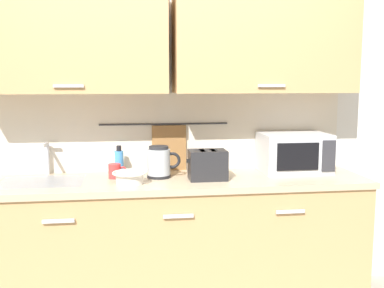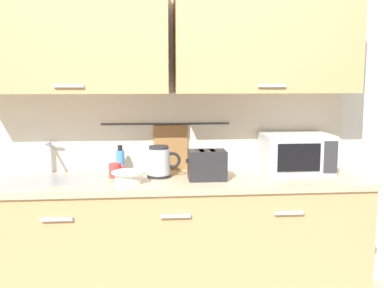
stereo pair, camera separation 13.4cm
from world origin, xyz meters
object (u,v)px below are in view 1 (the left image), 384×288
object	(u,v)px
electric_kettle	(160,162)
mug_near_sink	(115,171)
mixing_bowl	(130,177)
toaster	(208,165)
microwave	(294,153)
dish_soap_bottle	(119,162)

from	to	relation	value
electric_kettle	mug_near_sink	size ratio (longest dim) A/B	1.89
mixing_bowl	toaster	world-z (taller)	toaster
microwave	mixing_bowl	size ratio (longest dim) A/B	2.15
mixing_bowl	toaster	distance (m)	0.50
mixing_bowl	toaster	bearing A→B (deg)	6.64
microwave	mixing_bowl	xyz separation A→B (m)	(-1.14, -0.23, -0.09)
dish_soap_bottle	mixing_bowl	size ratio (longest dim) A/B	0.92
mug_near_sink	microwave	bearing A→B (deg)	2.34
microwave	electric_kettle	world-z (taller)	microwave
dish_soap_bottle	electric_kettle	bearing A→B (deg)	-28.22
mug_near_sink	mixing_bowl	distance (m)	0.20
electric_kettle	mixing_bowl	size ratio (longest dim) A/B	1.06
dish_soap_bottle	toaster	xyz separation A→B (m)	(0.57, -0.25, 0.01)
mug_near_sink	toaster	world-z (taller)	toaster
microwave	toaster	size ratio (longest dim) A/B	1.80
dish_soap_bottle	mixing_bowl	distance (m)	0.32
microwave	dish_soap_bottle	distance (m)	1.21
microwave	mixing_bowl	world-z (taller)	microwave
microwave	electric_kettle	xyz separation A→B (m)	(-0.94, -0.06, -0.03)
mug_near_sink	mixing_bowl	size ratio (longest dim) A/B	0.56
electric_kettle	toaster	xyz separation A→B (m)	(0.30, -0.11, -0.01)
electric_kettle	dish_soap_bottle	distance (m)	0.30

